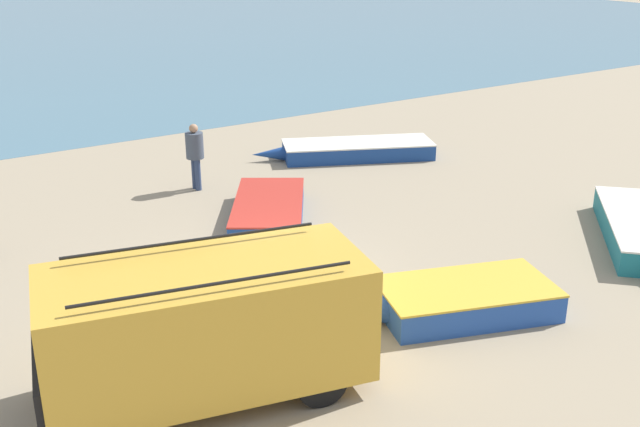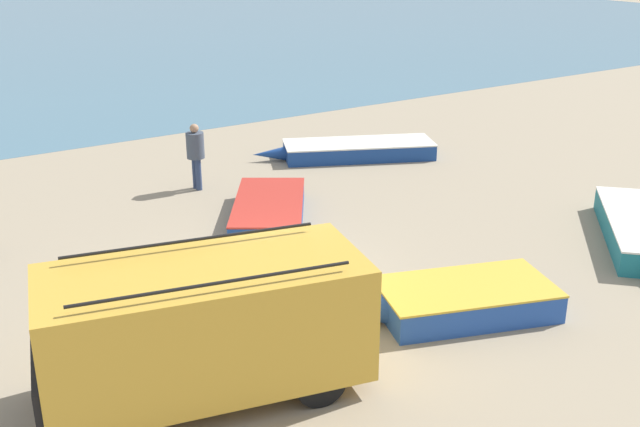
{
  "view_description": "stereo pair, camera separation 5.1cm",
  "coord_description": "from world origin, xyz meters",
  "px_view_note": "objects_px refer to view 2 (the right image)",
  "views": [
    {
      "loc": [
        -6.45,
        -11.71,
        6.59
      ],
      "look_at": [
        1.58,
        0.61,
        1.0
      ],
      "focal_mm": 42.0,
      "sensor_mm": 36.0,
      "label": 1
    },
    {
      "loc": [
        -6.4,
        -11.74,
        6.59
      ],
      "look_at": [
        1.58,
        0.61,
        1.0
      ],
      "focal_mm": 42.0,
      "sensor_mm": 36.0,
      "label": 2
    }
  ],
  "objects_px": {
    "parked_van": "(204,325)",
    "fishing_rowboat_0": "(354,150)",
    "fisherman_2": "(196,151)",
    "fishing_rowboat_2": "(269,209)",
    "fishing_rowboat_3": "(460,300)"
  },
  "relations": [
    {
      "from": "fishing_rowboat_0",
      "to": "fisherman_2",
      "type": "xyz_separation_m",
      "value": [
        -5.29,
        -0.13,
        0.83
      ]
    },
    {
      "from": "fishing_rowboat_0",
      "to": "fishing_rowboat_2",
      "type": "relative_size",
      "value": 1.32
    },
    {
      "from": "parked_van",
      "to": "fishing_rowboat_0",
      "type": "xyz_separation_m",
      "value": [
        9.11,
        9.02,
        -0.9
      ]
    },
    {
      "from": "parked_van",
      "to": "fishing_rowboat_2",
      "type": "xyz_separation_m",
      "value": [
        4.35,
        5.87,
        -0.89
      ]
    },
    {
      "from": "fishing_rowboat_2",
      "to": "fishing_rowboat_3",
      "type": "bearing_deg",
      "value": -141.63
    },
    {
      "from": "fishing_rowboat_2",
      "to": "fishing_rowboat_3",
      "type": "distance_m",
      "value": 6.11
    },
    {
      "from": "fishing_rowboat_0",
      "to": "fishing_rowboat_3",
      "type": "height_order",
      "value": "fishing_rowboat_3"
    },
    {
      "from": "parked_van",
      "to": "fishing_rowboat_2",
      "type": "distance_m",
      "value": 7.36
    },
    {
      "from": "parked_van",
      "to": "fishing_rowboat_0",
      "type": "relative_size",
      "value": 0.93
    },
    {
      "from": "fishing_rowboat_3",
      "to": "fisherman_2",
      "type": "distance_m",
      "value": 9.21
    },
    {
      "from": "fishing_rowboat_2",
      "to": "fishing_rowboat_3",
      "type": "xyz_separation_m",
      "value": [
        0.58,
        -6.08,
        0.02
      ]
    },
    {
      "from": "parked_van",
      "to": "fishing_rowboat_3",
      "type": "distance_m",
      "value": 5.02
    },
    {
      "from": "parked_van",
      "to": "fishing_rowboat_0",
      "type": "distance_m",
      "value": 12.85
    },
    {
      "from": "parked_van",
      "to": "fisherman_2",
      "type": "distance_m",
      "value": 9.68
    },
    {
      "from": "parked_van",
      "to": "fishing_rowboat_0",
      "type": "height_order",
      "value": "parked_van"
    }
  ]
}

